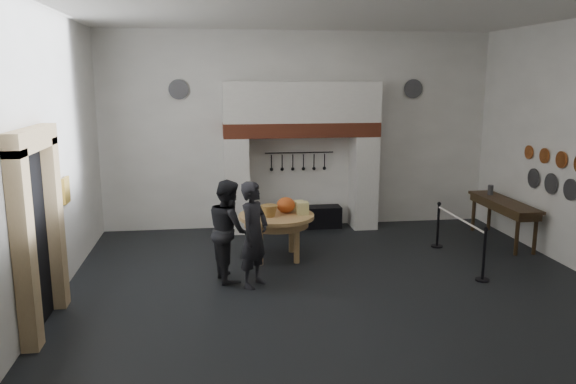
{
  "coord_description": "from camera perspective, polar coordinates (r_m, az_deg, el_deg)",
  "views": [
    {
      "loc": [
        -2.01,
        -8.83,
        3.45
      ],
      "look_at": [
        -0.61,
        1.37,
        1.35
      ],
      "focal_mm": 35.0,
      "sensor_mm": 36.0,
      "label": 1
    }
  ],
  "objects": [
    {
      "name": "wall_plaque",
      "position": [
        10.11,
        -21.62,
        0.16
      ],
      "size": [
        0.05,
        0.34,
        0.44
      ],
      "primitive_type": "cube",
      "color": "gold",
      "rests_on": "wall_left"
    },
    {
      "name": "door_lintel",
      "position": [
        8.23,
        -24.61,
        4.9
      ],
      "size": [
        0.22,
        1.7,
        0.3
      ],
      "primitive_type": "cube",
      "color": "tan",
      "rests_on": "door_jamb_near"
    },
    {
      "name": "wall_left",
      "position": [
        9.26,
        -23.37,
        3.13
      ],
      "size": [
        0.02,
        8.0,
        4.5
      ],
      "primitive_type": "cube",
      "color": "white",
      "rests_on": "floor"
    },
    {
      "name": "hearth_brick_band",
      "position": [
        12.7,
        1.35,
        6.37
      ],
      "size": [
        3.5,
        0.72,
        0.32
      ],
      "primitive_type": "cube",
      "color": "#9E442B",
      "rests_on": "chimney_pier_left"
    },
    {
      "name": "copper_pan_c",
      "position": [
        12.12,
        24.6,
        3.37
      ],
      "size": [
        0.03,
        0.3,
        0.3
      ],
      "primitive_type": "cylinder",
      "rotation": [
        0.0,
        1.57,
        0.0
      ],
      "color": "#C6662D",
      "rests_on": "wall_right"
    },
    {
      "name": "utensil_rail",
      "position": [
        13.02,
        1.15,
        4.02
      ],
      "size": [
        1.6,
        0.02,
        0.02
      ],
      "primitive_type": "cylinder",
      "rotation": [
        0.0,
        1.57,
        0.0
      ],
      "color": "black",
      "rests_on": "wall_back"
    },
    {
      "name": "wall_front",
      "position": [
        5.37,
        14.39,
        -1.76
      ],
      "size": [
        9.0,
        0.02,
        4.5
      ],
      "primitive_type": "cube",
      "color": "white",
      "rests_on": "floor"
    },
    {
      "name": "barrier_post_far",
      "position": [
        12.0,
        14.99,
        -3.35
      ],
      "size": [
        0.05,
        0.05,
        0.9
      ],
      "primitive_type": "cylinder",
      "color": "black",
      "rests_on": "floor"
    },
    {
      "name": "pumpkin",
      "position": [
        10.87,
        -0.21,
        -1.34
      ],
      "size": [
        0.36,
        0.36,
        0.31
      ],
      "primitive_type": "ellipsoid",
      "color": "#CB461C",
      "rests_on": "work_table"
    },
    {
      "name": "pewter_plate_back_right",
      "position": [
        13.64,
        12.61,
        10.2
      ],
      "size": [
        0.44,
        0.03,
        0.44
      ],
      "primitive_type": "cylinder",
      "rotation": [
        1.57,
        0.0,
        0.0
      ],
      "color": "#4C4C51",
      "rests_on": "wall_back"
    },
    {
      "name": "chimney_pier_left",
      "position": [
        12.72,
        -5.25,
        0.71
      ],
      "size": [
        0.55,
        0.7,
        2.15
      ],
      "primitive_type": "cube",
      "color": "silver",
      "rests_on": "floor"
    },
    {
      "name": "bread_loaf",
      "position": [
        11.1,
        -1.92,
        -1.55
      ],
      "size": [
        0.31,
        0.18,
        0.13
      ],
      "primitive_type": "ellipsoid",
      "color": "olive",
      "rests_on": "work_table"
    },
    {
      "name": "pewter_plate_right",
      "position": [
        12.44,
        23.68,
        1.29
      ],
      "size": [
        0.03,
        0.4,
        0.4
      ],
      "primitive_type": "cylinder",
      "rotation": [
        0.0,
        1.57,
        0.0
      ],
      "color": "#4C4C51",
      "rests_on": "wall_right"
    },
    {
      "name": "iron_range",
      "position": [
        13.11,
        1.26,
        -2.61
      ],
      "size": [
        1.9,
        0.45,
        0.5
      ],
      "primitive_type": "cube",
      "color": "black",
      "rests_on": "floor"
    },
    {
      "name": "pewter_plate_back_left",
      "position": [
        12.82,
        -11.06,
        10.2
      ],
      "size": [
        0.44,
        0.03,
        0.44
      ],
      "primitive_type": "cylinder",
      "rotation": [
        1.57,
        0.0,
        0.0
      ],
      "color": "#4C4C51",
      "rests_on": "wall_back"
    },
    {
      "name": "wall_back",
      "position": [
        13.05,
        1.1,
        6.24
      ],
      "size": [
        9.0,
        0.02,
        4.5
      ],
      "primitive_type": "cube",
      "color": "white",
      "rests_on": "floor"
    },
    {
      "name": "ceiling",
      "position": [
        9.12,
        5.24,
        18.09
      ],
      "size": [
        9.0,
        8.0,
        0.02
      ],
      "primitive_type": "cube",
      "color": "silver",
      "rests_on": "wall_back"
    },
    {
      "name": "door_jamb_far",
      "position": [
        9.12,
        -22.66,
        -3.03
      ],
      "size": [
        0.22,
        0.3,
        2.6
      ],
      "primitive_type": "cube",
      "color": "tan",
      "rests_on": "floor"
    },
    {
      "name": "pewter_jug",
      "position": [
        13.22,
        19.88,
        0.2
      ],
      "size": [
        0.12,
        0.12,
        0.22
      ],
      "primitive_type": "cylinder",
      "color": "#444348",
      "rests_on": "side_table"
    },
    {
      "name": "copper_pan_d",
      "position": [
        12.58,
        23.27,
        3.74
      ],
      "size": [
        0.03,
        0.28,
        0.28
      ],
      "primitive_type": "cylinder",
      "rotation": [
        0.0,
        1.57,
        0.0
      ],
      "color": "#C6662D",
      "rests_on": "wall_right"
    },
    {
      "name": "wicker_basket",
      "position": [
        10.6,
        -1.91,
        -1.93
      ],
      "size": [
        0.32,
        0.32,
        0.22
      ],
      "primitive_type": "cone",
      "rotation": [
        3.14,
        0.0,
        0.01
      ],
      "color": "#A7793D",
      "rests_on": "work_table"
    },
    {
      "name": "barrier_post_near",
      "position": [
        10.27,
        19.29,
        -6.14
      ],
      "size": [
        0.05,
        0.05,
        0.9
      ],
      "primitive_type": "cylinder",
      "color": "black",
      "rests_on": "floor"
    },
    {
      "name": "cheese_block_small",
      "position": [
        11.07,
        1.12,
        -1.4
      ],
      "size": [
        0.18,
        0.18,
        0.2
      ],
      "primitive_type": "cube",
      "color": "#DAD482",
      "rests_on": "work_table"
    },
    {
      "name": "pewter_plate_left",
      "position": [
        11.45,
        26.76,
        0.22
      ],
      "size": [
        0.03,
        0.4,
        0.4
      ],
      "primitive_type": "cylinder",
      "rotation": [
        0.0,
        1.57,
        0.0
      ],
      "color": "#4C4C51",
      "rests_on": "wall_right"
    },
    {
      "name": "barrier_rope",
      "position": [
        11.02,
        17.09,
        -2.64
      ],
      "size": [
        0.04,
        2.0,
        0.04
      ],
      "primitive_type": "cylinder",
      "rotation": [
        1.57,
        0.0,
        0.0
      ],
      "color": "white",
      "rests_on": "barrier_post_near"
    },
    {
      "name": "chimney_hood",
      "position": [
        12.66,
        1.36,
        9.12
      ],
      "size": [
        3.5,
        0.7,
        0.9
      ],
      "primitive_type": "cube",
      "color": "silver",
      "rests_on": "hearth_brick_band"
    },
    {
      "name": "cheese_block_big",
      "position": [
        10.78,
        1.47,
        -1.65
      ],
      "size": [
        0.22,
        0.22,
        0.24
      ],
      "primitive_type": "cube",
      "color": "#D0C97C",
      "rests_on": "work_table"
    },
    {
      "name": "visitor_near",
      "position": [
        9.36,
        -3.48,
        -4.33
      ],
      "size": [
        0.72,
        0.78,
        1.79
      ],
      "primitive_type": "imported",
      "rotation": [
        0.0,
        0.0,
        0.96
      ],
      "color": "black",
      "rests_on": "floor"
    },
    {
      "name": "chimney_pier_right",
      "position": [
        13.18,
        7.67,
        1.04
      ],
      "size": [
        0.55,
        0.7,
        2.15
      ],
      "primitive_type": "cube",
      "color": "silver",
      "rests_on": "floor"
    },
    {
      "name": "pewter_plate_mid",
      "position": [
        11.94,
        25.16,
        0.78
      ],
      "size": [
        0.03,
        0.4,
        0.4
      ],
      "primitive_type": "cylinder",
      "rotation": [
        0.0,
        1.57,
        0.0
      ],
      "color": "#4C4C51",
      "rests_on": "wall_right"
    },
    {
      "name": "visitor_far",
      "position": [
        9.73,
        -6.01,
        -3.86
      ],
      "size": [
        0.83,
        0.97,
        1.76
      ],
      "primitive_type": "imported",
      "rotation": [
        0.0,
        0.0,
        1.78
      ],
      "color": "black",
      "rests_on": "floor"
    },
    {
      "name": "side_table",
      "position": [
        12.74,
        21.07,
        -0.95
      ],
      "size": [
        0.55,
        2.2,
        0.06
      ],
      "primitive_type": "cube",
      "color": "#382714",
      "rests_on": "floor"
    },
    {
      "name": "copper_pan_b",
      "position": [
        11.66,
        26.02,
        2.96
      ],
      "size": [
        0.03,
        0.32,
        0.32
      ],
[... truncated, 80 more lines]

